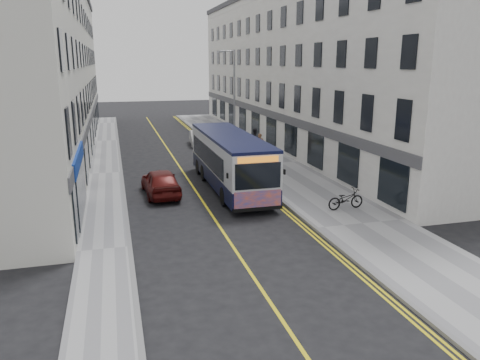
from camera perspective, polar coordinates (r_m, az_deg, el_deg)
ground at (r=20.79m, az=-2.29°, el=-6.02°), size 140.00×140.00×0.00m
pavement_east at (r=33.54m, az=3.51°, el=1.96°), size 4.50×64.00×0.12m
pavement_west at (r=31.83m, az=-16.05°, el=0.75°), size 2.00×64.00×0.12m
kerb_east at (r=32.89m, az=-0.21°, el=1.75°), size 0.18×64.00×0.13m
kerb_west at (r=31.83m, az=-14.26°, el=0.87°), size 0.18×64.00×0.13m
road_centre_line at (r=32.13m, az=-7.11°, el=1.22°), size 0.12×64.00×0.01m
road_dbl_yellow_inner at (r=32.80m, az=-0.97°, el=1.60°), size 0.10×64.00×0.01m
road_dbl_yellow_outer at (r=32.85m, az=-0.63°, el=1.62°), size 0.10×64.00×0.01m
terrace_east at (r=43.03m, az=6.52°, el=13.27°), size 6.00×46.00×13.00m
terrace_west at (r=40.29m, az=-22.44°, el=12.24°), size 6.00×46.00×13.00m
streetlamp at (r=34.20m, az=-0.82°, el=9.55°), size 1.32×0.18×8.00m
city_bus at (r=26.95m, az=-1.25°, el=2.55°), size 2.54×10.87×3.16m
bicycle at (r=23.59m, az=12.76°, el=-2.29°), size 1.98×0.83×1.01m
pedestrian_near at (r=35.84m, az=2.46°, el=4.30°), size 0.73×0.59×1.75m
pedestrian_far at (r=38.28m, az=1.88°, el=4.99°), size 1.11×1.09×1.81m
car_white at (r=41.47m, az=-5.11°, el=5.12°), size 1.66×3.94×1.27m
car_maroon at (r=26.12m, az=-9.66°, el=-0.24°), size 2.02×4.49×1.50m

